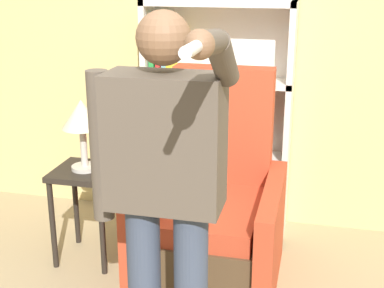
# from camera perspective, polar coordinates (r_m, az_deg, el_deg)

# --- Properties ---
(wall_back) EXTENTS (8.00, 0.06, 2.80)m
(wall_back) POSITION_cam_1_polar(r_m,az_deg,el_deg) (3.85, 6.09, 11.57)
(wall_back) COLOR tan
(wall_back) RESTS_ON ground_plane
(bookcase) EXTENTS (1.04, 0.28, 1.64)m
(bookcase) POSITION_cam_1_polar(r_m,az_deg,el_deg) (3.86, 1.31, 2.21)
(bookcase) COLOR silver
(bookcase) RESTS_ON ground_plane
(armchair) EXTENTS (0.82, 0.92, 1.27)m
(armchair) POSITION_cam_1_polar(r_m,az_deg,el_deg) (3.30, 2.24, -8.10)
(armchair) COLOR #4C3823
(armchair) RESTS_ON ground_plane
(person_standing) EXTENTS (0.63, 0.78, 1.69)m
(person_standing) POSITION_cam_1_polar(r_m,az_deg,el_deg) (2.23, -2.95, -4.35)
(person_standing) COLOR #384256
(person_standing) RESTS_ON ground_plane
(side_table) EXTENTS (0.39, 0.39, 0.63)m
(side_table) POSITION_cam_1_polar(r_m,az_deg,el_deg) (3.51, -11.20, -4.64)
(side_table) COLOR black
(side_table) RESTS_ON ground_plane
(table_lamp) EXTENTS (0.25, 0.25, 0.45)m
(table_lamp) POSITION_cam_1_polar(r_m,az_deg,el_deg) (3.36, -11.68, 2.69)
(table_lamp) COLOR #B7B2A8
(table_lamp) RESTS_ON side_table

